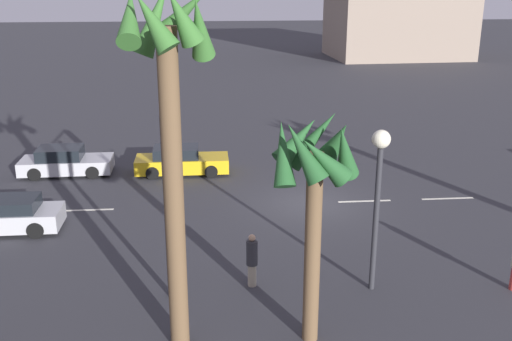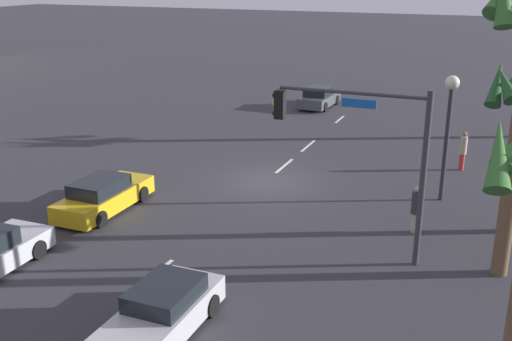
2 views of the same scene
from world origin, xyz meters
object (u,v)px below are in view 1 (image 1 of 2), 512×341
Objects in this scene: car_1 at (65,162)px; building_0 at (399,6)px; car_3 at (181,161)px; palm_tree_0 at (170,98)px; car_2 at (7,216)px; traffic_signal at (169,158)px; streetlamp at (379,178)px; palm_tree_2 at (313,172)px; pedestrian_1 at (252,259)px.

building_0 reaches higher than car_1.
palm_tree_0 reaches higher than car_3.
car_2 is 8.24m from traffic_signal.
car_2 is 14.37m from streetlamp.
palm_tree_2 reaches higher than streetlamp.
traffic_signal is at bearing 90.46° from car_3.
streetlamp is at bearing 163.33° from traffic_signal.
streetlamp is (-6.37, 12.17, 3.07)m from car_3.
pedestrian_1 is 6.79m from palm_tree_0.
car_1 is 0.86× the size of streetlamp.
pedestrian_1 is 59.24m from building_0.
traffic_signal is 4.14m from pedestrian_1.
pedestrian_1 is at bearing 150.60° from car_2.
palm_tree_2 is 0.40× the size of building_0.
palm_tree_0 is (2.18, 2.86, 5.76)m from pedestrian_1.
pedestrian_1 is at bearing -66.89° from palm_tree_2.
car_3 is 10.80m from traffic_signal.
car_2 is at bearing -29.80° from traffic_signal.
streetlamp is at bearing 117.64° from car_3.
palm_tree_0 is 0.60× the size of building_0.
streetlamp is 4.70m from pedestrian_1.
streetlamp reaches higher than car_2.
car_1 is 52.68m from building_0.
car_1 is 17.23m from palm_tree_0.
palm_tree_2 reaches higher than car_1.
car_3 is 11.95m from pedestrian_1.
palm_tree_0 is (-0.44, 14.52, 6.05)m from car_3.
streetlamp reaches higher than pedestrian_1.
streetlamp is at bearing -158.43° from palm_tree_0.
car_3 is 0.49× the size of palm_tree_0.
palm_tree_2 is (-3.47, 0.17, -1.90)m from palm_tree_0.
streetlamp is at bearing 172.19° from pedestrian_1.
car_2 is 0.92× the size of car_3.
car_1 is at bearing -57.38° from palm_tree_2.
car_1 is 12.59m from traffic_signal.
car_3 is (-6.47, -6.53, 0.02)m from car_2.
car_2 is 58.82m from building_0.
streetlamp is 58.27m from building_0.
car_1 is at bearing -3.81° from car_3.
traffic_signal is 1.10× the size of streetlamp.
car_3 is at bearing 176.19° from car_1.
palm_tree_0 is (5.94, 2.35, 2.98)m from streetlamp.
palm_tree_2 is at bearing 131.02° from traffic_signal.
pedestrian_1 reaches higher than car_2.
palm_tree_2 is at bearing 104.91° from car_3.
palm_tree_0 reaches higher than streetlamp.
car_2 is 12.18m from palm_tree_0.
car_1 is 2.51× the size of pedestrian_1.
car_3 is 0.80× the size of traffic_signal.
palm_tree_2 is (2.46, 2.52, 1.08)m from streetlamp.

